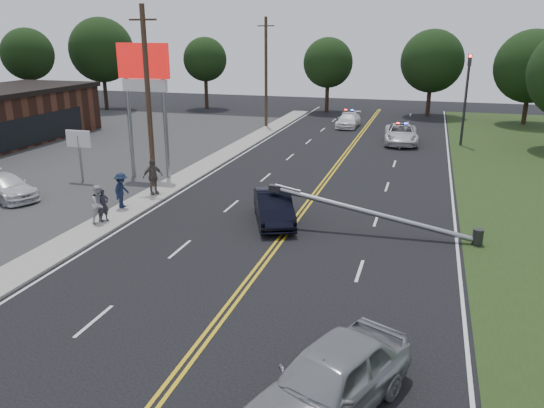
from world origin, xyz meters
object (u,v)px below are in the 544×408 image
(emergency_b, at_px, (348,120))
(bystander_c, at_px, (122,190))
(waiting_sedan, at_px, (330,381))
(emergency_a, at_px, (401,134))
(pylon_sign, at_px, (144,78))
(parked_car, at_px, (6,187))
(bystander_d, at_px, (153,177))
(utility_pole_mid, at_px, (148,99))
(small_sign, at_px, (79,143))
(fallen_streetlight, at_px, (384,216))
(crashed_sedan, at_px, (274,207))
(traffic_signal, at_px, (466,92))
(bystander_a, at_px, (103,205))
(bystander_b, at_px, (100,204))
(utility_pole_far, at_px, (266,72))

(emergency_b, distance_m, bystander_c, 29.13)
(waiting_sedan, height_order, emergency_a, waiting_sedan)
(pylon_sign, xyz_separation_m, emergency_a, (14.13, 15.42, -5.22))
(parked_car, distance_m, bystander_d, 7.85)
(pylon_sign, distance_m, utility_pole_mid, 2.55)
(emergency_a, bearing_deg, emergency_b, 123.32)
(small_sign, height_order, utility_pole_mid, utility_pole_mid)
(parked_car, bearing_deg, fallen_streetlight, -67.02)
(parked_car, bearing_deg, small_sign, -0.68)
(parked_car, bearing_deg, bystander_d, -47.60)
(utility_pole_mid, bearing_deg, small_sign, 180.00)
(emergency_a, xyz_separation_m, bystander_d, (-12.05, -18.92, 0.33))
(utility_pole_mid, distance_m, crashed_sedan, 10.06)
(crashed_sedan, bearing_deg, fallen_streetlight, -25.94)
(utility_pole_mid, distance_m, emergency_b, 25.71)
(traffic_signal, height_order, emergency_b, traffic_signal)
(fallen_streetlight, xyz_separation_m, bystander_a, (-12.65, -2.13, -0.02))
(traffic_signal, xyz_separation_m, parked_car, (-24.08, -22.16, -3.55))
(traffic_signal, distance_m, parked_car, 32.92)
(small_sign, relative_size, emergency_a, 0.56)
(bystander_a, bearing_deg, parked_car, 98.48)
(bystander_a, distance_m, bystander_b, 0.23)
(utility_pole_far, height_order, parked_car, utility_pole_far)
(traffic_signal, relative_size, bystander_a, 4.51)
(crashed_sedan, height_order, bystander_a, bystander_a)
(pylon_sign, height_order, fallen_streetlight, pylon_sign)
(bystander_d, bearing_deg, bystander_b, -146.31)
(pylon_sign, height_order, bystander_b, pylon_sign)
(utility_pole_far, distance_m, bystander_c, 26.39)
(pylon_sign, height_order, emergency_a, pylon_sign)
(pylon_sign, bearing_deg, bystander_d, -59.18)
(emergency_a, height_order, bystander_c, bystander_c)
(crashed_sedan, height_order, emergency_a, emergency_a)
(pylon_sign, distance_m, bystander_d, 6.37)
(utility_pole_mid, relative_size, bystander_d, 5.09)
(waiting_sedan, relative_size, bystander_a, 3.21)
(traffic_signal, bearing_deg, bystander_c, -127.69)
(fallen_streetlight, relative_size, bystander_a, 5.99)
(emergency_a, relative_size, emergency_b, 1.20)
(emergency_b, relative_size, bystander_d, 2.35)
(traffic_signal, height_order, bystander_c, traffic_signal)
(emergency_b, bearing_deg, crashed_sedan, -87.12)
(pylon_sign, bearing_deg, emergency_b, 68.24)
(small_sign, height_order, bystander_b, small_sign)
(utility_pole_mid, xyz_separation_m, emergency_a, (12.83, 17.42, -4.31))
(pylon_sign, distance_m, crashed_sedan, 12.33)
(utility_pole_far, relative_size, waiting_sedan, 1.99)
(waiting_sedan, height_order, bystander_b, bystander_b)
(crashed_sedan, distance_m, bystander_d, 7.82)
(emergency_a, bearing_deg, pylon_sign, -137.23)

